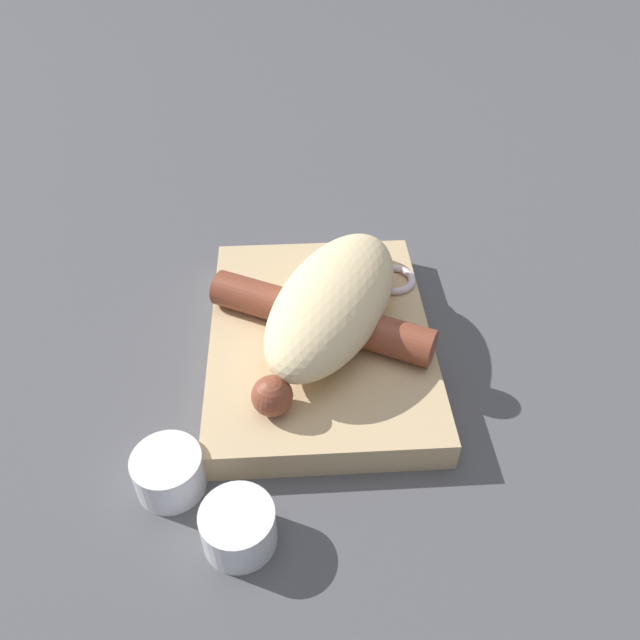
{
  "coord_description": "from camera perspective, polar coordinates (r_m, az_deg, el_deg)",
  "views": [
    {
      "loc": [
        -0.33,
        0.02,
        0.34
      ],
      "look_at": [
        0.0,
        0.0,
        0.03
      ],
      "focal_mm": 35.0,
      "sensor_mm": 36.0,
      "label": 1
    }
  ],
  "objects": [
    {
      "name": "sausage",
      "position": [
        0.45,
        0.39,
        0.52
      ],
      "size": [
        0.18,
        0.16,
        0.03
      ],
      "color": "brown",
      "rests_on": "food_tray"
    },
    {
      "name": "condiment_cup_far",
      "position": [
        0.38,
        -7.44,
        -18.39
      ],
      "size": [
        0.04,
        0.04,
        0.03
      ],
      "color": "white",
      "rests_on": "ground_plane"
    },
    {
      "name": "food_tray",
      "position": [
        0.47,
        0.0,
        -1.96
      ],
      "size": [
        0.22,
        0.16,
        0.02
      ],
      "color": "tan",
      "rests_on": "ground_plane"
    },
    {
      "name": "ground_plane",
      "position": [
        0.48,
        0.0,
        -2.96
      ],
      "size": [
        3.0,
        3.0,
        0.0
      ],
      "primitive_type": "plane",
      "color": "#4C4C51"
    },
    {
      "name": "condiment_cup_near",
      "position": [
        0.4,
        -13.61,
        -13.5
      ],
      "size": [
        0.04,
        0.04,
        0.03
      ],
      "color": "white",
      "rests_on": "ground_plane"
    },
    {
      "name": "bread_roll",
      "position": [
        0.44,
        1.15,
        1.81
      ],
      "size": [
        0.17,
        0.14,
        0.05
      ],
      "color": "beige",
      "rests_on": "food_tray"
    },
    {
      "name": "pickled_veggies",
      "position": [
        0.5,
        4.36,
        3.27
      ],
      "size": [
        0.06,
        0.07,
        0.01
      ],
      "color": "orange",
      "rests_on": "food_tray"
    }
  ]
}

